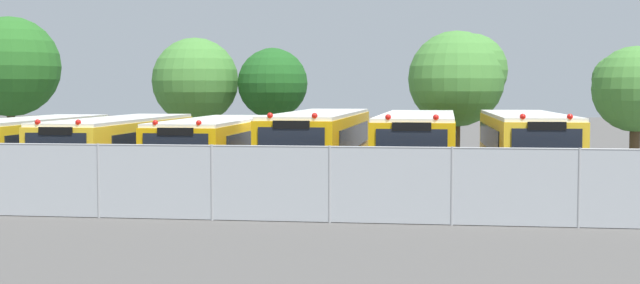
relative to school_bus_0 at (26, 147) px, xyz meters
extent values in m
plane|color=#514F4C|center=(9.20, 0.02, -1.33)|extent=(160.00, 160.00, 0.00)
cube|color=yellow|center=(0.00, 0.03, -0.02)|extent=(2.56, 11.17, 1.92)
cube|color=white|center=(0.00, 0.03, 1.00)|extent=(2.51, 10.95, 0.12)
cube|color=black|center=(1.19, 0.35, 0.29)|extent=(0.20, 8.68, 0.69)
cube|color=black|center=(-1.21, 0.31, 0.29)|extent=(0.20, 8.68, 0.69)
cube|color=black|center=(0.00, 0.03, -0.41)|extent=(2.59, 11.28, 0.10)
cylinder|color=black|center=(0.97, 3.81, -0.83)|extent=(0.30, 1.00, 1.00)
cylinder|color=black|center=(-1.11, 3.77, -0.83)|extent=(0.30, 1.00, 1.00)
cube|color=yellow|center=(3.67, 0.08, 0.00)|extent=(2.46, 11.02, 1.96)
cube|color=white|center=(3.67, 0.08, 1.04)|extent=(2.41, 10.80, 0.12)
cube|color=black|center=(3.70, -5.50, -0.80)|extent=(2.44, 0.18, 0.36)
cube|color=black|center=(3.70, -5.45, 0.35)|extent=(1.96, 0.07, 0.94)
cube|color=black|center=(4.88, 0.38, 0.31)|extent=(0.09, 8.59, 0.71)
cube|color=black|center=(2.45, 0.37, 0.31)|extent=(0.09, 8.59, 0.71)
cube|color=black|center=(3.67, 0.08, -0.39)|extent=(2.48, 11.13, 0.10)
sphere|color=red|center=(4.36, -5.27, 1.14)|extent=(0.18, 0.18, 0.18)
sphere|color=red|center=(3.04, -5.28, 1.14)|extent=(0.18, 0.18, 0.18)
cube|color=black|center=(3.70, -5.46, 0.88)|extent=(1.08, 0.09, 0.24)
cylinder|color=black|center=(4.75, -4.02, -0.83)|extent=(0.29, 1.00, 1.00)
cylinder|color=black|center=(2.64, -4.03, -0.83)|extent=(0.29, 1.00, 1.00)
cylinder|color=black|center=(4.70, 3.79, -0.83)|extent=(0.29, 1.00, 1.00)
cylinder|color=black|center=(2.59, 3.78, -0.83)|extent=(0.29, 1.00, 1.00)
cube|color=#EAA80C|center=(7.24, 0.26, -0.02)|extent=(2.63, 10.06, 1.93)
cube|color=white|center=(7.24, 0.26, 1.01)|extent=(2.58, 9.86, 0.12)
cube|color=black|center=(7.29, -4.83, -0.80)|extent=(2.58, 0.19, 0.36)
cube|color=black|center=(7.29, -4.78, 0.33)|extent=(2.07, 0.08, 0.93)
cube|color=black|center=(8.52, 0.57, 0.29)|extent=(0.12, 7.83, 0.70)
cube|color=black|center=(5.95, 0.55, 0.29)|extent=(0.12, 7.83, 0.70)
cube|color=black|center=(7.24, 0.26, -0.40)|extent=(2.65, 10.16, 0.10)
sphere|color=red|center=(7.98, -4.60, 1.11)|extent=(0.18, 0.18, 0.18)
sphere|color=red|center=(6.59, -4.61, 1.11)|extent=(0.18, 0.18, 0.18)
cube|color=black|center=(7.29, -4.79, 0.85)|extent=(1.14, 0.09, 0.24)
cylinder|color=black|center=(8.40, -3.35, -0.83)|extent=(0.29, 1.00, 1.00)
cylinder|color=black|center=(6.15, -3.37, -0.83)|extent=(0.29, 1.00, 1.00)
cylinder|color=black|center=(8.33, 3.49, -0.83)|extent=(0.29, 1.00, 1.00)
cylinder|color=black|center=(6.08, 3.47, -0.83)|extent=(0.29, 1.00, 1.00)
cube|color=#EAA80C|center=(11.12, 0.24, 0.12)|extent=(2.62, 11.37, 2.19)
cube|color=white|center=(11.12, 0.24, 1.27)|extent=(2.57, 11.15, 0.12)
cube|color=black|center=(11.03, -5.50, -0.80)|extent=(2.49, 0.20, 0.36)
cube|color=black|center=(11.03, -5.45, 0.51)|extent=(2.00, 0.09, 1.05)
cube|color=black|center=(12.36, 0.52, 0.47)|extent=(0.18, 8.84, 0.79)
cube|color=black|center=(9.88, 0.55, 0.47)|extent=(0.18, 8.84, 0.79)
cube|color=black|center=(11.12, 0.24, -0.32)|extent=(2.65, 11.49, 0.10)
sphere|color=red|center=(11.70, -5.29, 1.37)|extent=(0.18, 0.18, 0.18)
sphere|color=red|center=(10.36, -5.27, 1.37)|extent=(0.18, 0.18, 0.18)
cube|color=black|center=(11.03, -5.46, 1.11)|extent=(1.10, 0.10, 0.24)
cylinder|color=black|center=(12.13, -4.05, -0.83)|extent=(0.30, 1.00, 1.00)
cylinder|color=black|center=(9.97, -4.02, -0.83)|extent=(0.30, 1.00, 1.00)
cylinder|color=black|center=(12.26, 4.09, -0.83)|extent=(0.30, 1.00, 1.00)
cylinder|color=black|center=(10.10, 4.12, -0.83)|extent=(0.30, 1.00, 1.00)
cube|color=#EAA80C|center=(14.62, 0.00, 0.10)|extent=(2.65, 10.86, 2.16)
cube|color=white|center=(14.62, 0.00, 1.24)|extent=(2.60, 10.64, 0.12)
cube|color=black|center=(14.56, -5.48, -0.80)|extent=(2.57, 0.19, 0.36)
cube|color=black|center=(14.56, -5.43, 0.49)|extent=(2.07, 0.08, 1.04)
cube|color=black|center=(15.91, 0.29, 0.44)|extent=(0.14, 8.45, 0.78)
cube|color=black|center=(13.35, 0.32, 0.44)|extent=(0.14, 8.45, 0.78)
cube|color=black|center=(14.62, 0.00, -0.33)|extent=(2.67, 10.96, 0.10)
sphere|color=red|center=(15.26, -5.27, 1.34)|extent=(0.18, 0.18, 0.18)
sphere|color=red|center=(13.87, -5.25, 1.34)|extent=(0.18, 0.18, 0.18)
cube|color=black|center=(14.56, -5.44, 1.08)|extent=(1.14, 0.09, 0.24)
cylinder|color=black|center=(15.70, -4.02, -0.83)|extent=(0.29, 1.00, 1.00)
cylinder|color=black|center=(13.46, -4.00, -0.83)|extent=(0.29, 1.00, 1.00)
cylinder|color=black|center=(15.79, 3.60, -0.83)|extent=(0.29, 1.00, 1.00)
cylinder|color=black|center=(13.54, 3.63, -0.83)|extent=(0.29, 1.00, 1.00)
cube|color=yellow|center=(18.34, 0.24, 0.11)|extent=(2.62, 10.51, 2.18)
cube|color=white|center=(18.34, 0.24, 1.26)|extent=(2.57, 10.30, 0.12)
cube|color=black|center=(18.43, -5.06, -0.80)|extent=(2.48, 0.20, 0.36)
cube|color=black|center=(18.43, -5.01, 0.50)|extent=(2.00, 0.10, 1.05)
cube|color=black|center=(19.57, 0.56, 0.46)|extent=(0.19, 8.17, 0.78)
cube|color=black|center=(17.09, 0.52, 0.46)|extent=(0.19, 8.17, 0.78)
cube|color=black|center=(18.34, 0.24, -0.33)|extent=(2.65, 10.62, 0.10)
sphere|color=red|center=(19.10, -4.83, 1.36)|extent=(0.18, 0.18, 0.18)
sphere|color=red|center=(17.76, -4.86, 1.36)|extent=(0.18, 0.18, 0.18)
cube|color=black|center=(18.43, -5.02, 1.10)|extent=(1.10, 0.10, 0.24)
cylinder|color=black|center=(19.48, -3.57, -0.83)|extent=(0.30, 1.00, 1.00)
cylinder|color=black|center=(17.33, -3.61, -0.83)|extent=(0.30, 1.00, 1.00)
cylinder|color=black|center=(19.35, 3.70, -0.83)|extent=(0.30, 1.00, 1.00)
cylinder|color=black|center=(17.20, 3.66, -0.83)|extent=(0.30, 1.00, 1.00)
cylinder|color=#4C3823|center=(-5.76, 9.99, 0.04)|extent=(0.40, 0.40, 2.75)
sphere|color=#286623|center=(-5.76, 9.99, 3.28)|extent=(4.96, 4.96, 4.96)
sphere|color=#286623|center=(-5.97, 10.07, 3.33)|extent=(3.16, 3.16, 3.16)
cylinder|color=#4C3823|center=(3.61, 10.35, -0.17)|extent=(0.44, 0.44, 2.32)
sphere|color=#478438|center=(3.61, 10.35, 2.56)|extent=(4.19, 4.19, 4.19)
sphere|color=#478438|center=(3.60, 10.41, 2.96)|extent=(2.69, 2.69, 2.69)
cylinder|color=#4C3823|center=(7.49, 10.09, -0.07)|extent=(0.31, 0.31, 2.51)
sphere|color=#1E561E|center=(7.49, 10.09, 2.44)|extent=(3.35, 3.35, 3.35)
sphere|color=#1E561E|center=(7.45, 10.23, 2.81)|extent=(2.67, 2.67, 2.67)
cylinder|color=#4C3823|center=(16.11, 8.53, -0.16)|extent=(0.40, 0.40, 2.34)
sphere|color=#478438|center=(16.11, 8.53, 2.62)|extent=(4.28, 4.28, 4.28)
sphere|color=#478438|center=(16.74, 8.75, 3.01)|extent=(3.29, 3.29, 3.29)
cylinder|color=#4C3823|center=(23.98, 9.28, -0.30)|extent=(0.45, 0.45, 2.07)
sphere|color=#478438|center=(23.98, 9.28, 2.17)|extent=(3.82, 3.82, 3.82)
sphere|color=#478438|center=(23.24, 9.65, 2.60)|extent=(2.20, 2.20, 2.20)
cylinder|color=#9EA0A3|center=(6.23, -8.33, -0.32)|extent=(0.07, 0.07, 2.02)
cylinder|color=#9EA0A3|center=(9.38, -8.33, -0.32)|extent=(0.07, 0.07, 2.02)
cylinder|color=#9EA0A3|center=(12.53, -8.33, -0.32)|extent=(0.07, 0.07, 2.02)
cylinder|color=#9EA0A3|center=(15.68, -8.33, -0.32)|extent=(0.07, 0.07, 2.02)
cylinder|color=#9EA0A3|center=(18.83, -8.33, -0.32)|extent=(0.07, 0.07, 2.02)
cube|color=#ADB2B7|center=(9.38, -8.33, -0.32)|extent=(25.21, 0.02, 1.98)
cylinder|color=#9EA0A3|center=(9.38, -8.33, 0.66)|extent=(25.21, 0.04, 0.04)
cone|color=#EA5914|center=(17.42, -7.21, -1.02)|extent=(0.47, 0.47, 0.61)
camera|label=1|loc=(15.31, -30.60, 2.16)|focal=48.64mm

